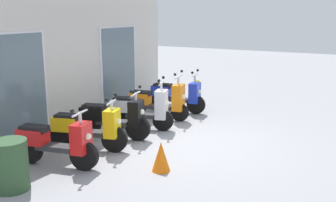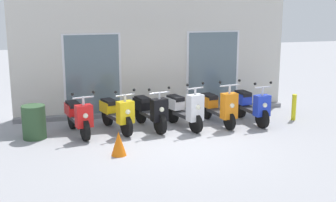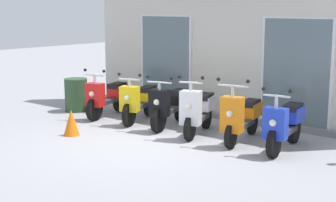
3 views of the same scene
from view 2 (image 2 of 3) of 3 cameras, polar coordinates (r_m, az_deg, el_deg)
The scene contains 11 objects.
ground_plane at distance 10.46m, azimuth 1.60°, elevation -5.30°, with size 40.00×40.00×0.00m, color #939399.
storefront_facade at distance 12.85m, azimuth -1.87°, elevation 7.24°, with size 7.66×0.50×4.14m.
scooter_red at distance 11.22m, azimuth -11.09°, elevation -1.87°, with size 0.69×1.60×1.15m.
scooter_yellow at distance 11.36m, azimuth -6.42°, elevation -1.45°, with size 0.77×1.57×1.13m.
scooter_black at distance 11.51m, azimuth -2.25°, elevation -1.20°, with size 0.74×1.64×1.15m.
scooter_white at distance 11.53m, azimuth 2.07°, elevation -0.98°, with size 0.75×1.50×1.24m.
scooter_orange at distance 11.91m, azimuth 6.29°, elevation -0.65°, with size 0.69×1.60×1.26m.
scooter_blue at distance 12.22m, azimuth 10.26°, elevation -0.52°, with size 0.58×1.59×1.18m.
curb_bollard at distance 12.76m, azimuth 15.34°, elevation -0.76°, with size 0.12×0.12×0.70m, color yellow.
traffic_cone at distance 9.70m, azimuth -6.13°, elevation -5.26°, with size 0.32×0.32×0.52m, color orange.
trash_bin at distance 11.17m, azimuth -16.28°, elevation -2.52°, with size 0.55×0.55×0.79m, color #2D4C2D.
Camera 2 is at (-2.68, -9.56, 3.30)m, focal length 49.16 mm.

